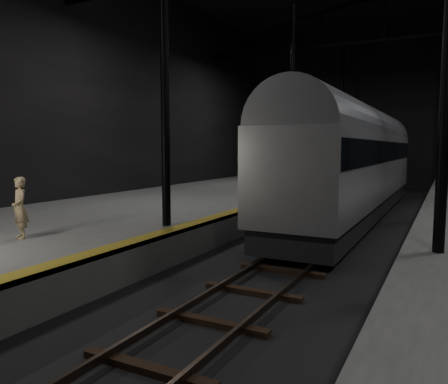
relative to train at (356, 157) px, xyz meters
The scene contains 6 objects.
ground 6.81m from the train, 90.00° to the right, with size 44.00×44.00×0.00m, color black.
platform_left 9.99m from the train, 140.75° to the right, with size 9.00×43.80×1.00m, color #50504E.
tactile_strip 7.21m from the train, 117.94° to the right, with size 0.50×43.80×0.01m, color brown.
track 6.78m from the train, 90.00° to the right, with size 2.40×43.00×0.24m.
train is the anchor object (origin of this frame).
woman 14.90m from the train, 114.35° to the right, with size 0.60×0.39×1.64m, color tan.
Camera 1 is at (3.94, -15.08, 3.41)m, focal length 35.00 mm.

